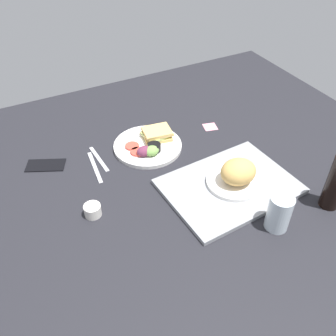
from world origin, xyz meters
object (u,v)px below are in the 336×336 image
(bread_plate_near, at_px, (237,175))
(espresso_cup, at_px, (93,210))
(fork, at_px, (99,159))
(serving_tray, at_px, (229,186))
(plate_with_salad, at_px, (150,144))
(drinking_glass, at_px, (279,213))
(cell_phone, at_px, (46,165))
(knife, at_px, (95,167))
(sticky_note, at_px, (210,127))
(soda_bottle, at_px, (336,183))

(bread_plate_near, xyz_separation_m, espresso_cup, (0.49, -0.11, -0.04))
(fork, bearing_deg, espresso_cup, -26.19)
(serving_tray, height_order, espresso_cup, espresso_cup)
(plate_with_salad, bearing_deg, drinking_glass, 108.05)
(plate_with_salad, height_order, cell_phone, plate_with_salad)
(espresso_cup, bearing_deg, knife, -109.94)
(espresso_cup, height_order, knife, espresso_cup)
(knife, bearing_deg, cell_phone, -115.28)
(fork, distance_m, cell_phone, 0.20)
(bread_plate_near, xyz_separation_m, sticky_note, (-0.13, -0.36, -0.06))
(serving_tray, height_order, knife, serving_tray)
(soda_bottle, xyz_separation_m, knife, (0.64, -0.55, -0.10))
(cell_phone, height_order, sticky_note, cell_phone)
(drinking_glass, height_order, espresso_cup, drinking_glass)
(cell_phone, bearing_deg, knife, 174.23)
(bread_plate_near, distance_m, fork, 0.53)
(espresso_cup, distance_m, cell_phone, 0.33)
(serving_tray, distance_m, sticky_note, 0.39)
(knife, bearing_deg, fork, 148.26)
(serving_tray, height_order, fork, serving_tray)
(serving_tray, xyz_separation_m, cell_phone, (0.55, -0.42, -0.00))
(serving_tray, distance_m, bread_plate_near, 0.05)
(bread_plate_near, height_order, fork, bread_plate_near)
(bread_plate_near, height_order, soda_bottle, soda_bottle)
(serving_tray, bearing_deg, soda_bottle, 138.56)
(bread_plate_near, relative_size, drinking_glass, 1.56)
(plate_with_salad, bearing_deg, bread_plate_near, 116.25)
(plate_with_salad, distance_m, drinking_glass, 0.59)
(knife, relative_size, sticky_note, 3.39)
(bread_plate_near, bearing_deg, espresso_cup, -12.15)
(soda_bottle, distance_m, cell_phone, 1.03)
(bread_plate_near, height_order, knife, bread_plate_near)
(serving_tray, bearing_deg, cell_phone, -37.50)
(fork, bearing_deg, serving_tray, 40.90)
(soda_bottle, height_order, knife, soda_bottle)
(espresso_cup, relative_size, fork, 0.33)
(bread_plate_near, relative_size, cell_phone, 1.35)
(plate_with_salad, relative_size, soda_bottle, 1.37)
(knife, bearing_deg, sticky_note, 98.39)
(serving_tray, bearing_deg, sticky_note, -112.32)
(drinking_glass, height_order, fork, drinking_glass)
(serving_tray, bearing_deg, bread_plate_near, 164.20)
(drinking_glass, height_order, soda_bottle, soda_bottle)
(serving_tray, xyz_separation_m, soda_bottle, (-0.25, 0.22, 0.09))
(sticky_note, bearing_deg, soda_bottle, 100.21)
(drinking_glass, distance_m, fork, 0.70)
(cell_phone, distance_m, sticky_note, 0.70)
(plate_with_salad, height_order, knife, plate_with_salad)
(knife, xyz_separation_m, cell_phone, (0.16, -0.10, 0.00))
(serving_tray, relative_size, drinking_glass, 3.62)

